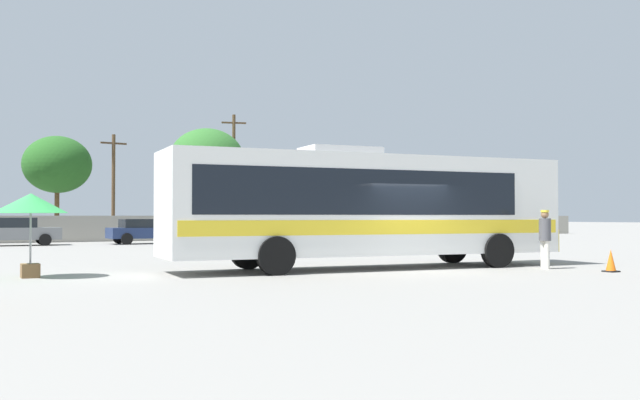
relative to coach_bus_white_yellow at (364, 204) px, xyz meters
The scene contains 13 objects.
ground_plane 8.81m from the coach_bus_white_yellow, 85.40° to the left, with size 300.00×300.00×0.00m, color gray.
perimeter_wall 27.56m from the coach_bus_white_yellow, 88.56° to the left, with size 80.00×0.30×1.61m, color #9E998C.
coach_bus_white_yellow is the anchor object (origin of this frame).
attendant_by_bus_door 5.48m from the coach_bus_white_yellow, 31.06° to the right, with size 0.38×0.38×1.76m.
vendor_umbrella_near_gate_green 9.26m from the coach_bus_white_yellow, 169.63° to the left, with size 1.83×1.83×2.16m.
parked_car_second_grey 24.46m from the coach_bus_white_yellow, 106.08° to the left, with size 4.63×2.19×1.50m.
parked_car_third_dark_blue 22.65m from the coach_bus_white_yellow, 90.00° to the left, with size 4.09×2.01×1.41m.
parked_car_rightmost_dark_blue 23.71m from the coach_bus_white_yellow, 74.71° to the left, with size 4.44×2.04×1.49m.
utility_pole_near 31.35m from the coach_bus_white_yellow, 89.21° to the left, with size 1.80×0.30×7.14m.
utility_pole_far 32.11m from the coach_bus_white_yellow, 73.62° to the left, with size 1.76×0.63×9.03m.
roadside_tree_midleft 34.46m from the coach_bus_white_yellow, 94.52° to the left, with size 4.66×4.66×7.14m.
roadside_tree_midright 30.73m from the coach_bus_white_yellow, 77.54° to the left, with size 5.29×5.29×7.77m.
traffic_cone_on_apron 7.18m from the coach_bus_white_yellow, 40.62° to the right, with size 0.36×0.36×0.64m.
Camera 1 is at (-12.64, -16.50, 1.57)m, focal length 40.36 mm.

